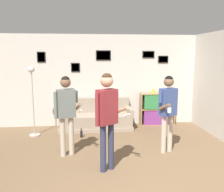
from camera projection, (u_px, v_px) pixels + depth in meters
name	position (u px, v px, depth m)	size (l,w,h in m)	color
wall_back	(112.00, 80.00, 7.49)	(7.47, 0.08, 2.70)	beige
couch	(96.00, 119.00, 7.20)	(2.08, 0.80, 0.85)	gray
bookshelf	(157.00, 109.00, 7.55)	(1.04, 0.30, 0.97)	#A87F51
floor_lamp	(33.00, 94.00, 6.40)	(0.28, 0.28, 1.82)	#ADA89E
person_player_foreground_left	(66.00, 107.00, 5.12)	(0.56, 0.42, 1.68)	#B7AD99
person_player_foreground_center	(107.00, 111.00, 4.42)	(0.61, 0.38, 1.79)	#2D334C
person_watcher_holding_cup	(168.00, 106.00, 5.31)	(0.46, 0.54, 1.67)	#B7AD99
bottle_on_floor	(81.00, 134.00, 6.42)	(0.07, 0.07, 0.24)	black
drinking_cup	(153.00, 91.00, 7.45)	(0.09, 0.09, 0.12)	yellow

